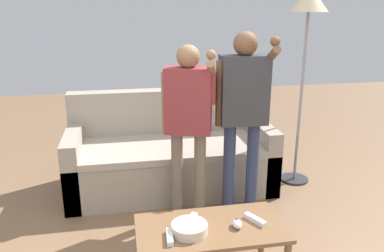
# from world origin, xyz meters

# --- Properties ---
(couch) EXTENTS (1.91, 0.88, 0.90)m
(couch) POSITION_xyz_m (0.01, 1.47, 0.31)
(couch) COLOR #9E9384
(couch) RESTS_ON ground
(coffee_table) EXTENTS (0.90, 0.47, 0.41)m
(coffee_table) POSITION_xyz_m (0.06, -0.01, 0.35)
(coffee_table) COLOR brown
(coffee_table) RESTS_ON ground
(snack_bowl) EXTENTS (0.22, 0.22, 0.06)m
(snack_bowl) POSITION_xyz_m (-0.07, -0.06, 0.44)
(snack_bowl) COLOR beige
(snack_bowl) RESTS_ON coffee_table
(game_remote_nunchuk) EXTENTS (0.06, 0.09, 0.05)m
(game_remote_nunchuk) POSITION_xyz_m (0.22, -0.05, 0.44)
(game_remote_nunchuk) COLOR white
(game_remote_nunchuk) RESTS_ON coffee_table
(floor_lamp) EXTENTS (0.35, 0.35, 1.87)m
(floor_lamp) POSITION_xyz_m (1.26, 1.33, 1.62)
(floor_lamp) COLOR #2D2D33
(floor_lamp) RESTS_ON ground
(player_center) EXTENTS (0.42, 0.37, 1.43)m
(player_center) POSITION_xyz_m (0.08, 0.82, 0.90)
(player_center) COLOR #756656
(player_center) RESTS_ON ground
(player_right) EXTENTS (0.45, 0.31, 1.52)m
(player_right) POSITION_xyz_m (0.52, 0.83, 0.96)
(player_right) COLOR #2D3856
(player_right) RESTS_ON ground
(game_remote_wand_near) EXTENTS (0.12, 0.14, 0.03)m
(game_remote_wand_near) POSITION_xyz_m (-0.05, 0.06, 0.43)
(game_remote_wand_near) COLOR white
(game_remote_wand_near) RESTS_ON coffee_table
(game_remote_wand_far) EXTENTS (0.05, 0.15, 0.03)m
(game_remote_wand_far) POSITION_xyz_m (-0.20, -0.10, 0.43)
(game_remote_wand_far) COLOR white
(game_remote_wand_far) RESTS_ON coffee_table
(game_remote_wand_spare) EXTENTS (0.11, 0.16, 0.03)m
(game_remote_wand_spare) POSITION_xyz_m (0.35, -0.01, 0.43)
(game_remote_wand_spare) COLOR white
(game_remote_wand_spare) RESTS_ON coffee_table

